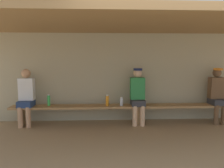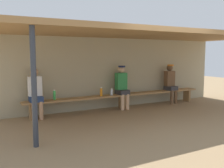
{
  "view_description": "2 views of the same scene",
  "coord_description": "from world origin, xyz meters",
  "px_view_note": "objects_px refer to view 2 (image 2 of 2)",
  "views": [
    {
      "loc": [
        -0.85,
        -3.52,
        1.59
      ],
      "look_at": [
        -0.62,
        1.28,
        1.01
      ],
      "focal_mm": 34.61,
      "sensor_mm": 36.0,
      "label": 1
    },
    {
      "loc": [
        -3.95,
        -5.17,
        1.69
      ],
      "look_at": [
        -0.41,
        1.43,
        0.81
      ],
      "focal_mm": 40.56,
      "sensor_mm": 36.0,
      "label": 2
    }
  ],
  "objects_px": {
    "bench": "(122,96)",
    "support_post": "(34,87)",
    "player_in_red": "(122,85)",
    "water_bottle_green": "(101,92)",
    "player_middle": "(170,82)",
    "water_bottle_orange": "(112,92)",
    "player_near_post": "(35,91)",
    "water_bottle_clear": "(54,95)"
  },
  "relations": [
    {
      "from": "water_bottle_orange",
      "to": "player_middle",
      "type": "bearing_deg",
      "value": 1.19
    },
    {
      "from": "player_middle",
      "to": "water_bottle_green",
      "type": "height_order",
      "value": "player_middle"
    },
    {
      "from": "player_near_post",
      "to": "water_bottle_orange",
      "type": "distance_m",
      "value": 2.24
    },
    {
      "from": "bench",
      "to": "player_in_red",
      "type": "relative_size",
      "value": 4.46
    },
    {
      "from": "player_in_red",
      "to": "water_bottle_green",
      "type": "distance_m",
      "value": 0.75
    },
    {
      "from": "water_bottle_orange",
      "to": "water_bottle_green",
      "type": "relative_size",
      "value": 0.8
    },
    {
      "from": "bench",
      "to": "water_bottle_orange",
      "type": "relative_size",
      "value": 28.73
    },
    {
      "from": "bench",
      "to": "water_bottle_orange",
      "type": "height_order",
      "value": "water_bottle_orange"
    },
    {
      "from": "water_bottle_green",
      "to": "support_post",
      "type": "bearing_deg",
      "value": -138.4
    },
    {
      "from": "player_in_red",
      "to": "player_near_post",
      "type": "height_order",
      "value": "player_in_red"
    },
    {
      "from": "player_near_post",
      "to": "player_middle",
      "type": "relative_size",
      "value": 0.99
    },
    {
      "from": "player_middle",
      "to": "water_bottle_orange",
      "type": "height_order",
      "value": "player_middle"
    },
    {
      "from": "player_in_red",
      "to": "player_middle",
      "type": "xyz_separation_m",
      "value": [
        1.95,
        0.0,
        0.0
      ]
    },
    {
      "from": "player_near_post",
      "to": "water_bottle_orange",
      "type": "relative_size",
      "value": 6.39
    },
    {
      "from": "support_post",
      "to": "water_bottle_green",
      "type": "height_order",
      "value": "support_post"
    },
    {
      "from": "bench",
      "to": "support_post",
      "type": "bearing_deg",
      "value": -145.54
    },
    {
      "from": "support_post",
      "to": "player_middle",
      "type": "xyz_separation_m",
      "value": [
        5.02,
        2.1,
        -0.35
      ]
    },
    {
      "from": "player_near_post",
      "to": "support_post",
      "type": "bearing_deg",
      "value": -101.77
    },
    {
      "from": "bench",
      "to": "water_bottle_clear",
      "type": "distance_m",
      "value": 2.12
    },
    {
      "from": "player_near_post",
      "to": "water_bottle_green",
      "type": "distance_m",
      "value": 1.91
    },
    {
      "from": "water_bottle_orange",
      "to": "water_bottle_green",
      "type": "xyz_separation_m",
      "value": [
        -0.34,
        0.02,
        0.03
      ]
    },
    {
      "from": "bench",
      "to": "water_bottle_green",
      "type": "distance_m",
      "value": 0.75
    },
    {
      "from": "player_middle",
      "to": "water_bottle_clear",
      "type": "distance_m",
      "value": 4.08
    },
    {
      "from": "bench",
      "to": "water_bottle_clear",
      "type": "xyz_separation_m",
      "value": [
        -2.11,
        0.04,
        0.2
      ]
    },
    {
      "from": "support_post",
      "to": "water_bottle_clear",
      "type": "relative_size",
      "value": 8.1
    },
    {
      "from": "player_in_red",
      "to": "player_near_post",
      "type": "relative_size",
      "value": 1.01
    },
    {
      "from": "bench",
      "to": "player_middle",
      "type": "relative_size",
      "value": 4.46
    },
    {
      "from": "support_post",
      "to": "player_middle",
      "type": "distance_m",
      "value": 5.46
    },
    {
      "from": "player_in_red",
      "to": "player_middle",
      "type": "distance_m",
      "value": 1.95
    },
    {
      "from": "player_near_post",
      "to": "water_bottle_orange",
      "type": "xyz_separation_m",
      "value": [
        2.24,
        -0.05,
        -0.17
      ]
    },
    {
      "from": "player_in_red",
      "to": "player_middle",
      "type": "bearing_deg",
      "value": 0.0
    },
    {
      "from": "support_post",
      "to": "player_in_red",
      "type": "relative_size",
      "value": 1.64
    },
    {
      "from": "support_post",
      "to": "bench",
      "type": "relative_size",
      "value": 0.37
    },
    {
      "from": "bench",
      "to": "water_bottle_orange",
      "type": "distance_m",
      "value": 0.42
    },
    {
      "from": "player_near_post",
      "to": "player_middle",
      "type": "height_order",
      "value": "player_middle"
    },
    {
      "from": "water_bottle_clear",
      "to": "bench",
      "type": "bearing_deg",
      "value": -1.08
    },
    {
      "from": "support_post",
      "to": "water_bottle_green",
      "type": "relative_size",
      "value": 8.43
    },
    {
      "from": "player_near_post",
      "to": "player_in_red",
      "type": "bearing_deg",
      "value": 0.01
    },
    {
      "from": "player_near_post",
      "to": "player_middle",
      "type": "bearing_deg",
      "value": 0.01
    },
    {
      "from": "player_in_red",
      "to": "player_middle",
      "type": "relative_size",
      "value": 1.0
    },
    {
      "from": "player_near_post",
      "to": "water_bottle_green",
      "type": "relative_size",
      "value": 5.12
    },
    {
      "from": "water_bottle_orange",
      "to": "player_near_post",
      "type": "bearing_deg",
      "value": 178.77
    }
  ]
}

